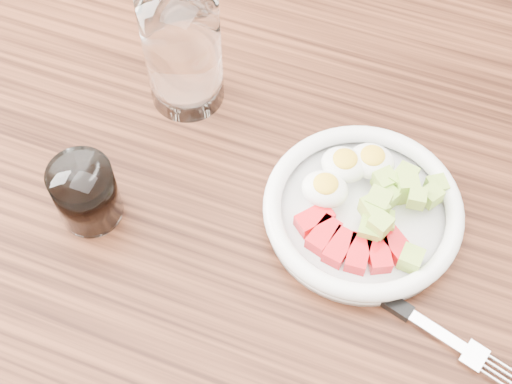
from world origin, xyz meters
The scene contains 5 objects.
dining_table centered at (0.00, 0.00, 0.67)m, with size 1.50×0.90×0.77m.
bowl centered at (0.10, 0.04, 0.79)m, with size 0.21×0.21×0.05m.
fork centered at (0.15, -0.05, 0.78)m, with size 0.22×0.08×0.01m.
water_glass centered at (-0.14, 0.12, 0.85)m, with size 0.08×0.08×0.15m, color white.
coffee_glass centered at (-0.17, -0.06, 0.81)m, with size 0.07×0.07×0.07m.
Camera 1 is at (0.12, -0.34, 1.42)m, focal length 50.00 mm.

